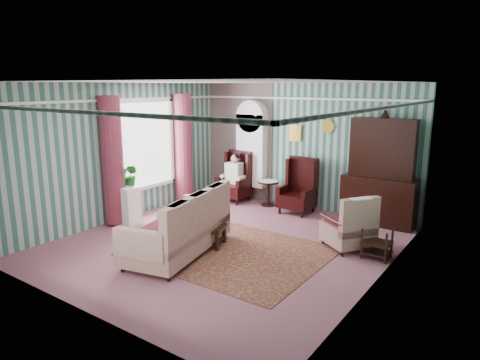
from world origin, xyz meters
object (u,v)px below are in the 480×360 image
Objects in this scene: seated_woman at (234,178)px; sofa at (178,228)px; coffee_table at (200,235)px; floral_armchair at (349,221)px; dresser_hutch at (380,169)px; wingback_right at (297,186)px; bookcase at (251,156)px; nest_table at (377,243)px; round_side_table at (268,193)px; plant_stand at (126,205)px; wingback_left at (234,177)px.

seated_woman reaches higher than sofa.
seated_woman reaches higher than coffee_table.
dresser_hutch is at bearing 34.68° from floral_armchair.
wingback_right is 1.40× the size of coffee_table.
wingback_right is at bearing 0.00° from seated_woman.
bookcase is at bearing 165.43° from wingback_right.
floral_armchair is at bearing 164.31° from nest_table.
sofa is at bearing -148.39° from nest_table.
wingback_right is 0.56× the size of sofa.
round_side_table is (-2.60, -0.12, -0.88)m from dresser_hutch.
bookcase reaches higher than seated_woman.
floral_armchair is at bearing -30.64° from round_side_table.
bookcase reaches higher than round_side_table.
wingback_right is 3.76m from plant_stand.
floral_armchair is (3.50, -1.39, -0.09)m from seated_woman.
coffee_table is at bearing -18.28° from sofa.
dresser_hutch reaches higher than round_side_table.
seated_woman is at bearing 73.78° from plant_stand.
nest_table is (4.07, -1.55, -0.32)m from seated_woman.
plant_stand is (-0.80, -2.75, -0.22)m from wingback_left.
seated_woman is 2.19× the size of nest_table.
seated_woman is at bearing -175.59° from dresser_hutch.
wingback_left is 3.10m from coffee_table.
floral_armchair is (2.30, 1.93, 0.04)m from sofa.
coffee_table is at bearing -100.06° from wingback_right.
round_side_table is (0.90, 0.15, -0.29)m from seated_woman.
nest_table is 0.24× the size of sofa.
round_side_table is 3.03m from floral_armchair.
nest_table is (4.07, -1.55, -0.35)m from wingback_left.
wingback_right is 1.75m from seated_woman.
wingback_left is at bearing -122.66° from bookcase.
dresser_hutch is 1.89× the size of wingback_left.
dresser_hutch is 1.89× the size of wingback_right.
floral_armchair is (-0.57, 0.16, 0.23)m from nest_table.
dresser_hutch reaches higher than sofa.
plant_stand is 0.36× the size of sofa.
wingback_left is at bearing 0.00° from seated_woman.
wingback_right is 1.24× the size of floral_armchair.
wingback_right is 1.56× the size of plant_stand.
nest_table is at bearing -28.20° from round_side_table.
plant_stand is 2.07m from coffee_table.
wingback_right is at bearing 79.94° from coffee_table.
coffee_table is (0.35, -2.95, -0.12)m from round_side_table.
dresser_hutch is 1.79m from floral_armchair.
wingback_right reaches higher than round_side_table.
wingback_left is (-3.50, -0.27, -0.55)m from dresser_hutch.
plant_stand is (-1.70, -2.90, 0.10)m from round_side_table.
floral_armchair reaches higher than plant_stand.
bookcase reaches higher than floral_armchair.
bookcase is 1.90× the size of seated_woman.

